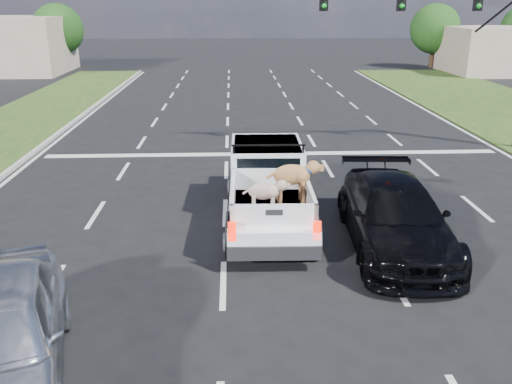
# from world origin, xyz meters

# --- Properties ---
(ground) EXTENTS (160.00, 160.00, 0.00)m
(ground) POSITION_xyz_m (0.00, 0.00, 0.00)
(ground) COLOR black
(ground) RESTS_ON ground
(road_markings) EXTENTS (17.75, 60.00, 0.01)m
(road_markings) POSITION_xyz_m (0.00, 6.56, 0.01)
(road_markings) COLOR silver
(road_markings) RESTS_ON ground
(traffic_signal) EXTENTS (9.11, 0.31, 7.00)m
(traffic_signal) POSITION_xyz_m (7.20, 10.50, 4.73)
(traffic_signal) COLOR black
(traffic_signal) RESTS_ON ground
(building_left) EXTENTS (10.00, 8.00, 4.40)m
(building_left) POSITION_xyz_m (-20.00, 36.00, 2.20)
(building_left) COLOR tan
(building_left) RESTS_ON ground
(tree_far_c) EXTENTS (4.20, 4.20, 5.40)m
(tree_far_c) POSITION_xyz_m (-16.00, 38.00, 3.29)
(tree_far_c) COLOR #332114
(tree_far_c) RESTS_ON ground
(tree_far_d) EXTENTS (4.20, 4.20, 5.40)m
(tree_far_d) POSITION_xyz_m (16.00, 38.00, 3.29)
(tree_far_d) COLOR #332114
(tree_far_d) RESTS_ON ground
(pickup_truck) EXTENTS (2.25, 5.55, 2.06)m
(pickup_truck) POSITION_xyz_m (-0.60, 3.35, 0.96)
(pickup_truck) COLOR black
(pickup_truck) RESTS_ON ground
(black_coupe) EXTENTS (2.44, 5.40, 1.53)m
(black_coupe) POSITION_xyz_m (2.20, 1.65, 0.77)
(black_coupe) COLOR black
(black_coupe) RESTS_ON ground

